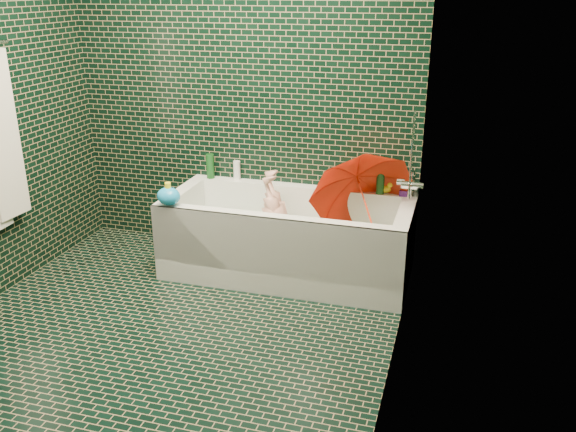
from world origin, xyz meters
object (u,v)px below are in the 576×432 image
(rubber_duck, at_px, (387,188))
(bath_toy, at_px, (169,196))
(child, at_px, (282,230))
(umbrella, at_px, (366,205))
(bathtub, at_px, (287,246))

(rubber_duck, height_order, bath_toy, bath_toy)
(child, bearing_deg, rubber_duck, 105.47)
(child, height_order, umbrella, umbrella)
(umbrella, bearing_deg, rubber_duck, 59.93)
(bath_toy, bearing_deg, bathtub, 33.01)
(umbrella, height_order, bath_toy, umbrella)
(rubber_duck, bearing_deg, umbrella, -85.38)
(rubber_duck, bearing_deg, bath_toy, -131.13)
(umbrella, bearing_deg, bathtub, 173.74)
(umbrella, relative_size, rubber_duck, 6.40)
(child, xyz_separation_m, rubber_duck, (0.68, 0.30, 0.28))
(child, distance_m, umbrella, 0.64)
(rubber_duck, bearing_deg, child, -133.62)
(child, distance_m, bath_toy, 0.83)
(bathtub, distance_m, child, 0.12)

